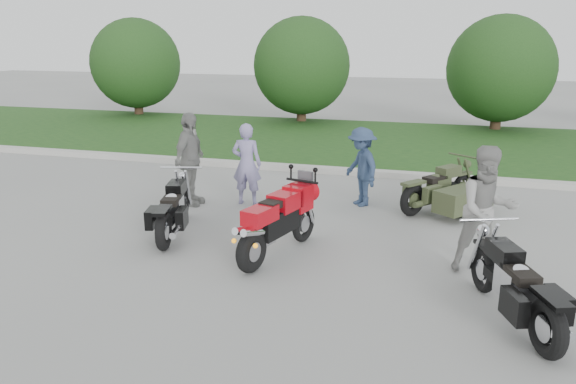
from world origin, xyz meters
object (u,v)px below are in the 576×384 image
(cruiser_sidecar, at_px, (452,195))
(person_grey, at_px, (487,210))
(person_back, at_px, (190,159))
(cruiser_left, at_px, (173,211))
(cruiser_right, at_px, (517,290))
(sportbike_red, at_px, (278,220))
(person_denim, at_px, (361,167))
(person_stripe, at_px, (247,164))

(cruiser_sidecar, relative_size, person_grey, 1.07)
(cruiser_sidecar, bearing_deg, person_grey, -43.60)
(cruiser_sidecar, relative_size, person_back, 1.06)
(cruiser_left, bearing_deg, person_grey, -16.35)
(cruiser_left, bearing_deg, cruiser_right, -32.50)
(person_grey, distance_m, person_back, 5.76)
(cruiser_right, bearing_deg, cruiser_sidecar, 79.03)
(sportbike_red, height_order, person_grey, person_grey)
(cruiser_right, relative_size, person_grey, 1.16)
(person_denim, bearing_deg, person_stripe, -114.28)
(cruiser_sidecar, xyz_separation_m, person_grey, (0.46, -2.63, 0.53))
(person_back, bearing_deg, person_stripe, -70.50)
(sportbike_red, relative_size, cruiser_left, 0.97)
(cruiser_left, height_order, person_grey, person_grey)
(cruiser_left, bearing_deg, person_stripe, 60.34)
(cruiser_left, relative_size, cruiser_right, 1.01)
(cruiser_left, relative_size, person_grey, 1.17)
(cruiser_left, height_order, cruiser_sidecar, cruiser_left)
(cruiser_sidecar, bearing_deg, person_stripe, -137.49)
(sportbike_red, height_order, cruiser_right, sportbike_red)
(cruiser_right, bearing_deg, sportbike_red, 138.18)
(person_grey, relative_size, person_denim, 1.17)
(sportbike_red, bearing_deg, person_stripe, 134.81)
(cruiser_sidecar, bearing_deg, person_denim, -147.85)
(person_grey, bearing_deg, cruiser_left, 157.89)
(cruiser_right, relative_size, person_stripe, 1.29)
(person_back, bearing_deg, cruiser_left, -163.66)
(cruiser_right, relative_size, person_denim, 1.35)
(sportbike_red, xyz_separation_m, cruiser_right, (3.28, -1.23, -0.15))
(cruiser_right, bearing_deg, cruiser_left, 141.29)
(cruiser_left, distance_m, person_grey, 4.97)
(person_grey, height_order, person_back, person_back)
(person_stripe, xyz_separation_m, person_denim, (2.20, 0.55, -0.04))
(sportbike_red, relative_size, cruiser_sidecar, 1.05)
(cruiser_right, xyz_separation_m, person_back, (-5.76, 3.38, 0.49))
(sportbike_red, xyz_separation_m, person_back, (-2.48, 2.15, 0.34))
(person_back, bearing_deg, sportbike_red, -130.91)
(person_stripe, height_order, person_back, person_back)
(person_stripe, bearing_deg, person_grey, 148.96)
(cruiser_right, bearing_deg, person_stripe, 120.11)
(sportbike_red, bearing_deg, cruiser_sidecar, 64.80)
(cruiser_sidecar, xyz_separation_m, person_back, (-4.99, -0.79, 0.54))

